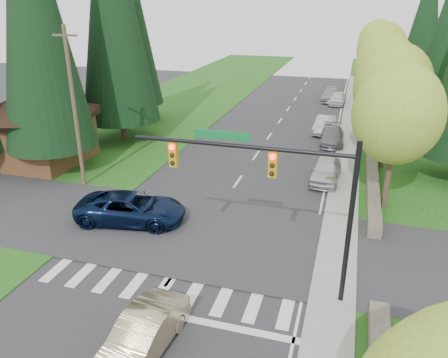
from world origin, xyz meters
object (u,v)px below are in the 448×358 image
at_px(suv_navy, 131,208).
at_px(parked_car_c, 324,125).
at_px(sedan_champagne, 142,335).
at_px(parked_car_b, 332,136).
at_px(parked_car_e, 331,95).
at_px(parked_car_d, 338,98).
at_px(parked_car_a, 326,170).

xyz_separation_m(suv_navy, parked_car_c, (8.67, 20.68, -0.09)).
height_order(sedan_champagne, suv_navy, suv_navy).
height_order(sedan_champagne, parked_car_b, sedan_champagne).
bearing_deg(parked_car_e, suv_navy, -102.06).
height_order(sedan_champagne, parked_car_d, sedan_champagne).
relative_size(parked_car_d, parked_car_e, 0.84).
bearing_deg(parked_car_a, parked_car_c, 97.16).
relative_size(parked_car_a, parked_car_e, 0.91).
relative_size(parked_car_b, parked_car_e, 0.94).
bearing_deg(parked_car_a, sedan_champagne, -103.18).
bearing_deg(parked_car_a, parked_car_d, 93.35).
relative_size(suv_navy, parked_car_e, 1.18).
bearing_deg(parked_car_d, parked_car_e, 120.36).
relative_size(sedan_champagne, parked_car_b, 0.95).
xyz_separation_m(suv_navy, parked_car_d, (9.20, 32.96, -0.10)).
height_order(parked_car_a, parked_car_b, parked_car_a).
distance_m(parked_car_a, parked_car_b, 8.46).
height_order(sedan_champagne, parked_car_e, sedan_champagne).
xyz_separation_m(parked_car_b, parked_car_c, (-0.90, 3.25, 0.04)).
relative_size(suv_navy, parked_car_c, 1.34).
height_order(parked_car_c, parked_car_d, parked_car_c).
bearing_deg(parked_car_c, parked_car_e, 96.08).
xyz_separation_m(sedan_champagne, parked_car_e, (3.40, 43.23, -0.01)).
relative_size(parked_car_a, parked_car_d, 1.08).
bearing_deg(sedan_champagne, parked_car_c, 87.25).
xyz_separation_m(sedan_champagne, parked_car_c, (3.77, 29.23, -0.01)).
relative_size(sedan_champagne, parked_car_e, 0.89).
distance_m(suv_navy, parked_car_b, 19.89).
xyz_separation_m(sedan_champagne, parked_car_b, (4.67, 25.98, -0.05)).
height_order(parked_car_a, parked_car_d, parked_car_a).
bearing_deg(suv_navy, parked_car_e, -22.67).
relative_size(sedan_champagne, parked_car_c, 1.01).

